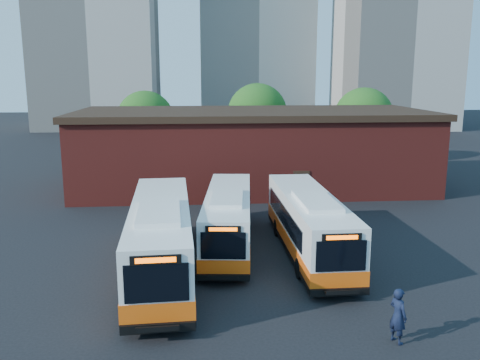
{
  "coord_description": "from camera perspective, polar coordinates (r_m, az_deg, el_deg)",
  "views": [
    {
      "loc": [
        -4.29,
        -21.81,
        9.26
      ],
      "look_at": [
        -2.26,
        4.14,
        3.85
      ],
      "focal_mm": 38.0,
      "sensor_mm": 36.0,
      "label": 1
    }
  ],
  "objects": [
    {
      "name": "transit_worker",
      "position": [
        19.16,
        17.31,
        -14.33
      ],
      "size": [
        0.74,
        0.87,
        2.02
      ],
      "primitive_type": "imported",
      "rotation": [
        0.0,
        0.0,
        2.0
      ],
      "color": "black",
      "rests_on": "ground"
    },
    {
      "name": "tree_west",
      "position": [
        54.3,
        -10.57,
        6.68
      ],
      "size": [
        6.0,
        6.0,
        7.65
      ],
      "color": "#382314",
      "rests_on": "ground"
    },
    {
      "name": "depot_building",
      "position": [
        42.45,
        1.37,
        3.62
      ],
      "size": [
        28.6,
        12.6,
        6.4
      ],
      "color": "maroon",
      "rests_on": "ground"
    },
    {
      "name": "bus_midwest",
      "position": [
        27.89,
        -1.33,
        -4.57
      ],
      "size": [
        3.43,
        11.66,
        3.13
      ],
      "rotation": [
        0.0,
        0.0,
        -0.09
      ],
      "color": "white",
      "rests_on": "ground"
    },
    {
      "name": "tree_mid",
      "position": [
        56.32,
        1.96,
        7.49
      ],
      "size": [
        6.56,
        6.56,
        8.36
      ],
      "color": "#382314",
      "rests_on": "ground"
    },
    {
      "name": "bus_west",
      "position": [
        24.3,
        -8.87,
        -6.74
      ],
      "size": [
        3.35,
        13.16,
        3.55
      ],
      "rotation": [
        0.0,
        0.0,
        0.05
      ],
      "color": "white",
      "rests_on": "ground"
    },
    {
      "name": "ground",
      "position": [
        24.08,
        6.25,
        -10.94
      ],
      "size": [
        220.0,
        220.0,
        0.0
      ],
      "primitive_type": "plane",
      "color": "black"
    },
    {
      "name": "tree_east",
      "position": [
        55.74,
        13.7,
        6.87
      ],
      "size": [
        6.24,
        6.24,
        7.96
      ],
      "color": "#382314",
      "rests_on": "ground"
    },
    {
      "name": "bus_mideast",
      "position": [
        26.86,
        7.74,
        -5.14
      ],
      "size": [
        2.7,
        12.21,
        3.31
      ],
      "rotation": [
        0.0,
        0.0,
        0.01
      ],
      "color": "white",
      "rests_on": "ground"
    }
  ]
}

